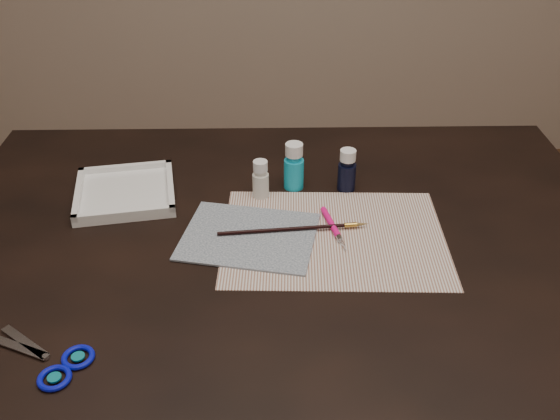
{
  "coord_description": "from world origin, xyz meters",
  "views": [
    {
      "loc": [
        -0.02,
        -0.95,
        1.42
      ],
      "look_at": [
        0.0,
        0.0,
        0.8
      ],
      "focal_mm": 40.0,
      "sensor_mm": 36.0,
      "label": 1
    }
  ],
  "objects_px": {
    "canvas": "(249,236)",
    "palette_tray": "(125,192)",
    "paint_bottle_cyan": "(294,166)",
    "scissors": "(34,356)",
    "paint_bottle_white": "(261,179)",
    "paper": "(334,237)",
    "paint_bottle_navy": "(347,170)"
  },
  "relations": [
    {
      "from": "scissors",
      "to": "paint_bottle_navy",
      "type": "bearing_deg",
      "value": -113.48
    },
    {
      "from": "canvas",
      "to": "paint_bottle_cyan",
      "type": "distance_m",
      "value": 0.21
    },
    {
      "from": "paint_bottle_cyan",
      "to": "paint_bottle_navy",
      "type": "relative_size",
      "value": 1.11
    },
    {
      "from": "palette_tray",
      "to": "paint_bottle_white",
      "type": "bearing_deg",
      "value": -1.05
    },
    {
      "from": "scissors",
      "to": "paper",
      "type": "bearing_deg",
      "value": -123.85
    },
    {
      "from": "paint_bottle_cyan",
      "to": "paint_bottle_navy",
      "type": "xyz_separation_m",
      "value": [
        0.11,
        -0.01,
        -0.01
      ]
    },
    {
      "from": "paper",
      "to": "paint_bottle_white",
      "type": "distance_m",
      "value": 0.2
    },
    {
      "from": "canvas",
      "to": "scissors",
      "type": "bearing_deg",
      "value": -136.08
    },
    {
      "from": "canvas",
      "to": "paint_bottle_white",
      "type": "height_order",
      "value": "paint_bottle_white"
    },
    {
      "from": "canvas",
      "to": "palette_tray",
      "type": "distance_m",
      "value": 0.3
    },
    {
      "from": "paint_bottle_cyan",
      "to": "scissors",
      "type": "relative_size",
      "value": 0.54
    },
    {
      "from": "paint_bottle_cyan",
      "to": "scissors",
      "type": "height_order",
      "value": "paint_bottle_cyan"
    },
    {
      "from": "scissors",
      "to": "palette_tray",
      "type": "relative_size",
      "value": 0.95
    },
    {
      "from": "paint_bottle_white",
      "to": "palette_tray",
      "type": "relative_size",
      "value": 0.42
    },
    {
      "from": "paint_bottle_cyan",
      "to": "paint_bottle_white",
      "type": "bearing_deg",
      "value": -152.36
    },
    {
      "from": "paint_bottle_cyan",
      "to": "paper",
      "type": "bearing_deg",
      "value": -69.53
    },
    {
      "from": "paper",
      "to": "palette_tray",
      "type": "height_order",
      "value": "palette_tray"
    },
    {
      "from": "paint_bottle_cyan",
      "to": "scissors",
      "type": "distance_m",
      "value": 0.62
    },
    {
      "from": "paper",
      "to": "scissors",
      "type": "xyz_separation_m",
      "value": [
        -0.46,
        -0.29,
        0.0
      ]
    },
    {
      "from": "paint_bottle_navy",
      "to": "paper",
      "type": "bearing_deg",
      "value": -103.37
    },
    {
      "from": "paper",
      "to": "canvas",
      "type": "bearing_deg",
      "value": 179.77
    },
    {
      "from": "canvas",
      "to": "paint_bottle_white",
      "type": "distance_m",
      "value": 0.15
    },
    {
      "from": "paper",
      "to": "paint_bottle_cyan",
      "type": "height_order",
      "value": "paint_bottle_cyan"
    },
    {
      "from": "paint_bottle_white",
      "to": "palette_tray",
      "type": "distance_m",
      "value": 0.28
    },
    {
      "from": "scissors",
      "to": "palette_tray",
      "type": "distance_m",
      "value": 0.45
    },
    {
      "from": "canvas",
      "to": "paint_bottle_cyan",
      "type": "relative_size",
      "value": 2.39
    },
    {
      "from": "paint_bottle_cyan",
      "to": "palette_tray",
      "type": "height_order",
      "value": "paint_bottle_cyan"
    },
    {
      "from": "paint_bottle_navy",
      "to": "scissors",
      "type": "height_order",
      "value": "paint_bottle_navy"
    },
    {
      "from": "paint_bottle_cyan",
      "to": "scissors",
      "type": "xyz_separation_m",
      "value": [
        -0.39,
        -0.47,
        -0.05
      ]
    },
    {
      "from": "canvas",
      "to": "paint_bottle_navy",
      "type": "xyz_separation_m",
      "value": [
        0.2,
        0.17,
        0.04
      ]
    },
    {
      "from": "paint_bottle_navy",
      "to": "canvas",
      "type": "bearing_deg",
      "value": -139.21
    },
    {
      "from": "paper",
      "to": "paint_bottle_white",
      "type": "bearing_deg",
      "value": 133.05
    }
  ]
}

